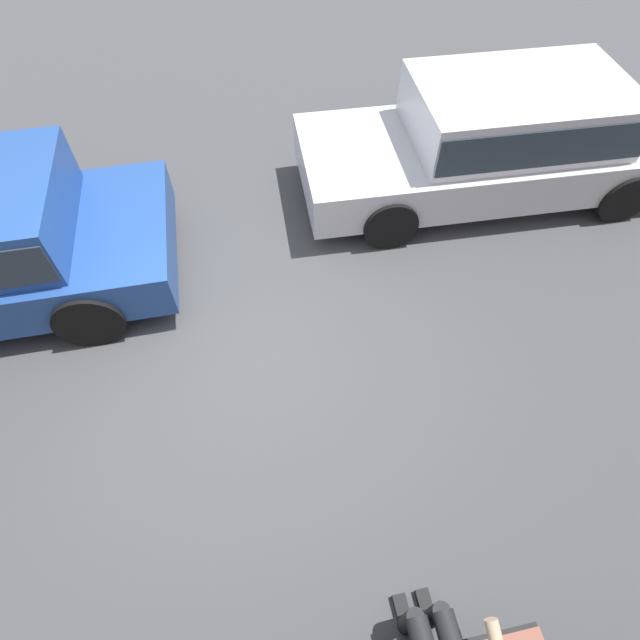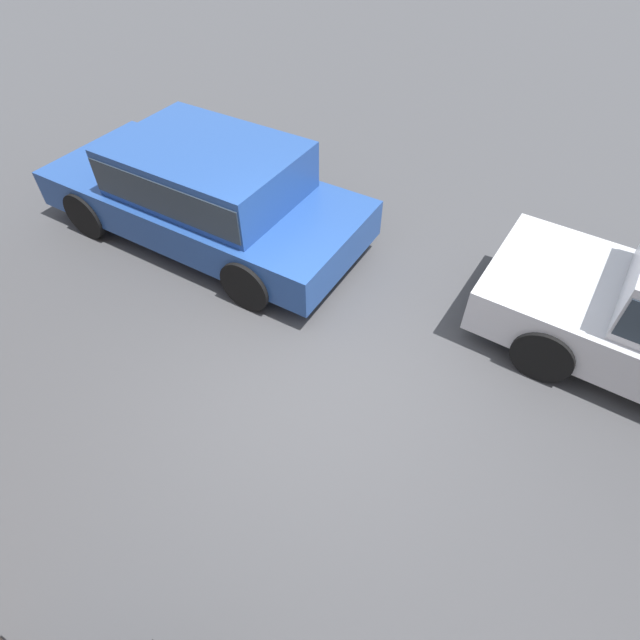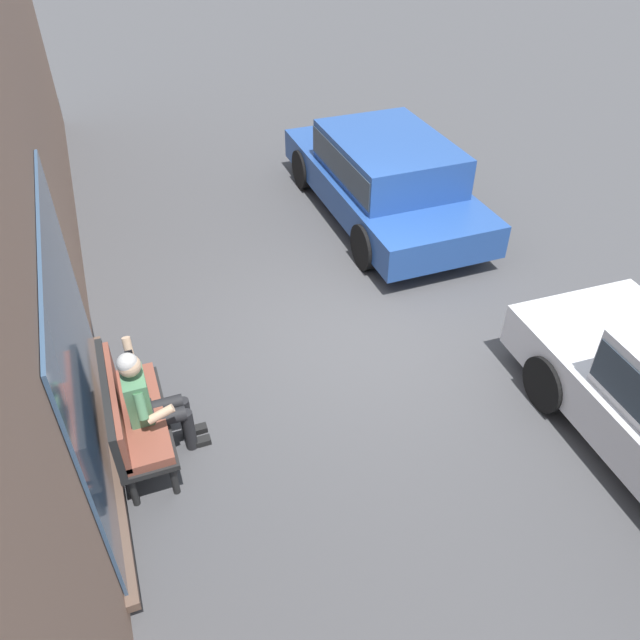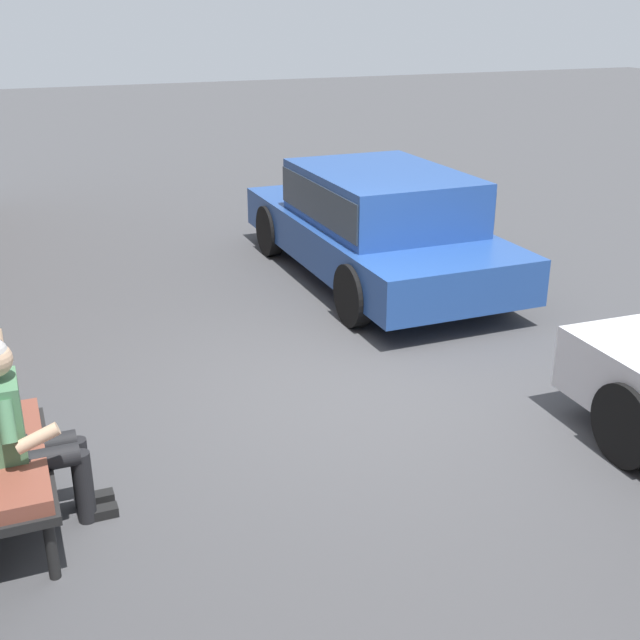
% 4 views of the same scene
% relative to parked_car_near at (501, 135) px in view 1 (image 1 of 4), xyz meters
% --- Properties ---
extents(ground_plane, '(60.00, 60.00, 0.00)m').
position_rel_parked_car_near_xyz_m(ground_plane, '(3.48, 2.26, -0.77)').
color(ground_plane, '#424244').
extents(parked_car_near, '(4.76, 1.97, 1.41)m').
position_rel_parked_car_near_xyz_m(parked_car_near, '(0.00, 0.00, 0.00)').
color(parked_car_near, silver).
rests_on(parked_car_near, ground_plane).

